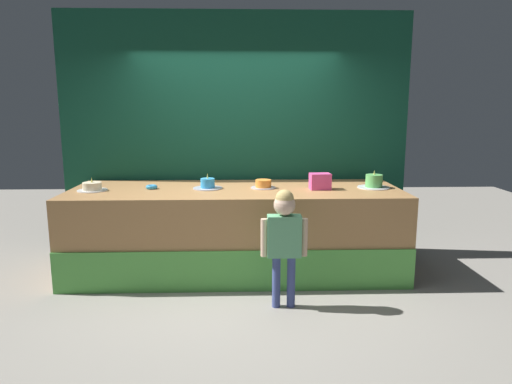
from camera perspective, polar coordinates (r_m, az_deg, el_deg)
name	(u,v)px	position (r m, az deg, el deg)	size (l,w,h in m)	color
ground_plane	(236,291)	(4.70, -2.56, -12.32)	(12.00, 12.00, 0.00)	gray
stage_platform	(236,230)	(5.13, -2.53, -4.80)	(3.63, 1.25, 0.95)	#B27F4C
curtain_backdrop	(236,136)	(5.68, -2.54, 7.05)	(4.26, 0.08, 2.97)	#144C38
child_figure	(284,232)	(4.13, 3.56, -5.07)	(0.43, 0.20, 1.11)	#3F4C8C
pink_box	(320,181)	(5.02, 8.04, 1.33)	(0.22, 0.16, 0.18)	#EF4C99
donut	(152,187)	(5.13, -12.96, 0.63)	(0.13, 0.13, 0.04)	#3399D8
cake_far_left	(92,187)	(5.20, -19.86, 0.59)	(0.32, 0.32, 0.15)	white
cake_center_left	(208,184)	(5.05, -6.08, 0.94)	(0.33, 0.33, 0.17)	silver
cake_center_right	(263,184)	(5.05, 0.93, 0.96)	(0.28, 0.28, 0.09)	silver
cake_far_right	(374,182)	(5.23, 14.57, 1.21)	(0.36, 0.36, 0.20)	silver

